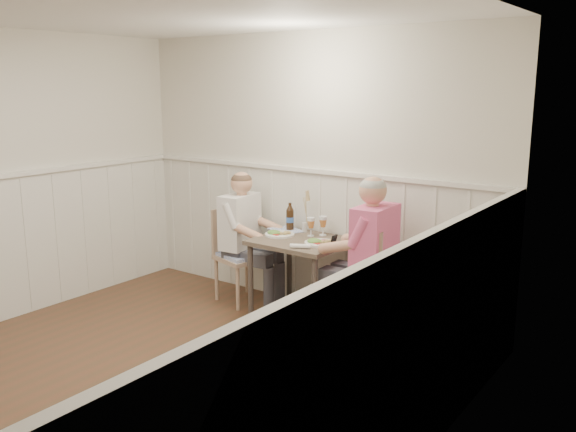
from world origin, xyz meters
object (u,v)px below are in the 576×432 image
Objects in this scene: diner_cream at (244,247)px; dining_table at (301,251)px; chair_right at (364,278)px; beer_bottle at (290,218)px; man_in_pink at (369,271)px; grass_vase at (305,212)px; chair_left at (239,251)px.

dining_table is at bearing -3.36° from diner_cream.
chair_right is 3.69× the size of beer_bottle.
diner_cream is (-1.43, 0.09, -0.04)m from man_in_pink.
chair_right is 1.40m from diner_cream.
man_in_pink is 1.07× the size of diner_cream.
dining_table is 1.87× the size of grass_vase.
dining_table is at bearing -62.23° from grass_vase.
beer_bottle is 0.17m from grass_vase.
chair_left is 1.51m from man_in_pink.
man_in_pink is at bearing -15.48° from beer_bottle.
man_in_pink reaches higher than chair_left.
chair_right reaches higher than dining_table.
dining_table is 0.69m from chair_right.
grass_vase is (-0.14, 0.26, 0.30)m from dining_table.
man_in_pink is at bearing -3.45° from diner_cream.
diner_cream reaches higher than grass_vase.
man_in_pink reaches higher than dining_table.
diner_cream is (-0.71, 0.04, -0.09)m from dining_table.
chair_right is 2.31× the size of grass_vase.
grass_vase reaches higher than chair_left.
chair_left is (-1.47, 0.11, -0.03)m from chair_right.
diner_cream reaches higher than beer_bottle.
beer_bottle is at bearing 163.33° from chair_right.
beer_bottle is at bearing 24.77° from diner_cream.
chair_right is at bearing -4.30° from chair_left.
chair_left is 0.70× the size of diner_cream.
beer_bottle is at bearing 141.07° from dining_table.
diner_cream is at bearing -155.23° from beer_bottle.
grass_vase is (-0.86, 0.30, 0.35)m from man_in_pink.
diner_cream is at bearing -10.26° from chair_left.
diner_cream is at bearing 176.64° from dining_table.
chair_left is 0.64m from beer_bottle.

